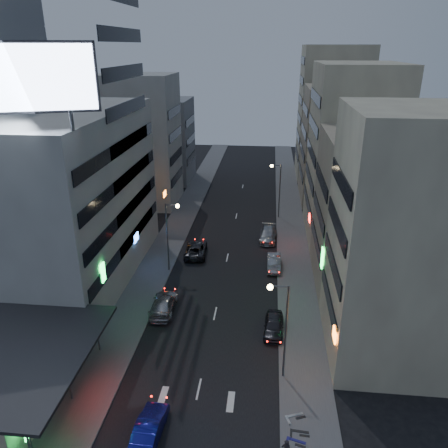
# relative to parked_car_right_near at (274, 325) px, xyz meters

# --- Properties ---
(ground) EXTENTS (180.00, 180.00, 0.00)m
(ground) POSITION_rel_parked_car_right_near_xyz_m (-5.57, -11.66, -0.73)
(ground) COLOR black
(ground) RESTS_ON ground
(sidewalk_left) EXTENTS (4.00, 120.00, 0.12)m
(sidewalk_left) POSITION_rel_parked_car_right_near_xyz_m (-13.57, 18.34, -0.67)
(sidewalk_left) COLOR #4C4C4F
(sidewalk_left) RESTS_ON ground
(sidewalk_right) EXTENTS (4.00, 120.00, 0.12)m
(sidewalk_right) POSITION_rel_parked_car_right_near_xyz_m (2.43, 18.34, -0.67)
(sidewalk_right) COLOR #4C4C4F
(sidewalk_right) RESTS_ON ground
(food_court) EXTENTS (11.00, 13.00, 3.88)m
(food_court) POSITION_rel_parked_car_right_near_xyz_m (-19.47, -9.66, 1.26)
(food_court) COLOR beige
(food_court) RESTS_ON ground
(white_building) EXTENTS (14.00, 24.00, 18.00)m
(white_building) POSITION_rel_parked_car_right_near_xyz_m (-22.57, 8.34, 8.27)
(white_building) COLOR #ABABA7
(white_building) RESTS_ON ground
(shophouse_near) EXTENTS (10.00, 11.00, 20.00)m
(shophouse_near) POSITION_rel_parked_car_right_near_xyz_m (9.43, -1.16, 9.27)
(shophouse_near) COLOR beige
(shophouse_near) RESTS_ON ground
(shophouse_mid) EXTENTS (11.00, 12.00, 16.00)m
(shophouse_mid) POSITION_rel_parked_car_right_near_xyz_m (9.93, 10.34, 7.27)
(shophouse_mid) COLOR tan
(shophouse_mid) RESTS_ON ground
(shophouse_far) EXTENTS (10.00, 14.00, 22.00)m
(shophouse_far) POSITION_rel_parked_car_right_near_xyz_m (9.43, 23.34, 10.27)
(shophouse_far) COLOR beige
(shophouse_far) RESTS_ON ground
(far_left_a) EXTENTS (11.00, 10.00, 20.00)m
(far_left_a) POSITION_rel_parked_car_right_near_xyz_m (-21.07, 33.34, 9.27)
(far_left_a) COLOR #ABABA7
(far_left_a) RESTS_ON ground
(far_left_b) EXTENTS (12.00, 10.00, 15.00)m
(far_left_b) POSITION_rel_parked_car_right_near_xyz_m (-21.57, 46.34, 6.77)
(far_left_b) COLOR slate
(far_left_b) RESTS_ON ground
(far_right_a) EXTENTS (11.00, 12.00, 18.00)m
(far_right_a) POSITION_rel_parked_car_right_near_xyz_m (9.93, 38.34, 8.27)
(far_right_a) COLOR tan
(far_right_a) RESTS_ON ground
(far_right_b) EXTENTS (12.00, 12.00, 24.00)m
(far_right_b) POSITION_rel_parked_car_right_near_xyz_m (10.43, 52.34, 11.27)
(far_right_b) COLOR beige
(far_right_b) RESTS_ON ground
(billboard) EXTENTS (9.52, 3.75, 6.20)m
(billboard) POSITION_rel_parked_car_right_near_xyz_m (-18.56, -1.68, 20.93)
(billboard) COLOR #595B60
(billboard) RESTS_ON white_building
(street_lamp_right_near) EXTENTS (1.60, 0.44, 8.02)m
(street_lamp_right_near) POSITION_rel_parked_car_right_near_xyz_m (0.33, -5.66, 4.64)
(street_lamp_right_near) COLOR #595B60
(street_lamp_right_near) RESTS_ON sidewalk_right
(street_lamp_left) EXTENTS (1.60, 0.44, 8.02)m
(street_lamp_left) POSITION_rel_parked_car_right_near_xyz_m (-11.48, 10.34, 4.64)
(street_lamp_left) COLOR #595B60
(street_lamp_left) RESTS_ON sidewalk_left
(street_lamp_right_far) EXTENTS (1.60, 0.44, 8.02)m
(street_lamp_right_far) POSITION_rel_parked_car_right_near_xyz_m (0.33, 28.34, 4.64)
(street_lamp_right_far) COLOR #595B60
(street_lamp_right_far) RESTS_ON sidewalk_right
(parked_car_right_near) EXTENTS (1.91, 4.34, 1.45)m
(parked_car_right_near) POSITION_rel_parked_car_right_near_xyz_m (0.00, 0.00, 0.00)
(parked_car_right_near) COLOR #2A2A30
(parked_car_right_near) RESTS_ON ground
(parked_car_right_mid) EXTENTS (1.54, 4.34, 1.43)m
(parked_car_right_mid) POSITION_rel_parked_car_right_near_xyz_m (0.03, 12.19, -0.01)
(parked_car_right_mid) COLOR #9C9EA3
(parked_car_right_mid) RESTS_ON ground
(parked_car_left) EXTENTS (2.91, 5.64, 1.52)m
(parked_car_left) POSITION_rel_parked_car_right_near_xyz_m (-9.50, 14.77, 0.04)
(parked_car_left) COLOR #27272C
(parked_car_left) RESTS_ON ground
(parked_car_right_far) EXTENTS (2.30, 5.26, 1.50)m
(parked_car_right_far) POSITION_rel_parked_car_right_near_xyz_m (-0.74, 20.07, 0.03)
(parked_car_right_far) COLOR gray
(parked_car_right_far) RESTS_ON ground
(road_car_blue) EXTENTS (1.70, 4.51, 1.47)m
(road_car_blue) POSITION_rel_parked_car_right_near_xyz_m (-8.09, -12.17, 0.01)
(road_car_blue) COLOR navy
(road_car_blue) RESTS_ON ground
(road_car_silver) EXTENTS (2.45, 5.48, 1.56)m
(road_car_silver) POSITION_rel_parked_car_right_near_xyz_m (-10.57, 2.30, 0.05)
(road_car_silver) COLOR #9B9CA2
(road_car_silver) RESTS_ON ground
(scooter_blue) EXTENTS (1.12, 1.99, 1.16)m
(scooter_blue) POSITION_rel_parked_car_right_near_xyz_m (2.13, -11.73, -0.03)
(scooter_blue) COLOR navy
(scooter_blue) RESTS_ON sidewalk_right
(scooter_black_b) EXTENTS (0.75, 1.89, 1.13)m
(scooter_black_b) POSITION_rel_parked_car_right_near_xyz_m (2.36, -10.84, -0.04)
(scooter_black_b) COLOR black
(scooter_black_b) RESTS_ON sidewalk_right
(scooter_silver_b) EXTENTS (1.34, 2.06, 1.20)m
(scooter_silver_b) POSITION_rel_parked_car_right_near_xyz_m (2.00, -9.20, -0.01)
(scooter_silver_b) COLOR #A6A9AE
(scooter_silver_b) RESTS_ON sidewalk_right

